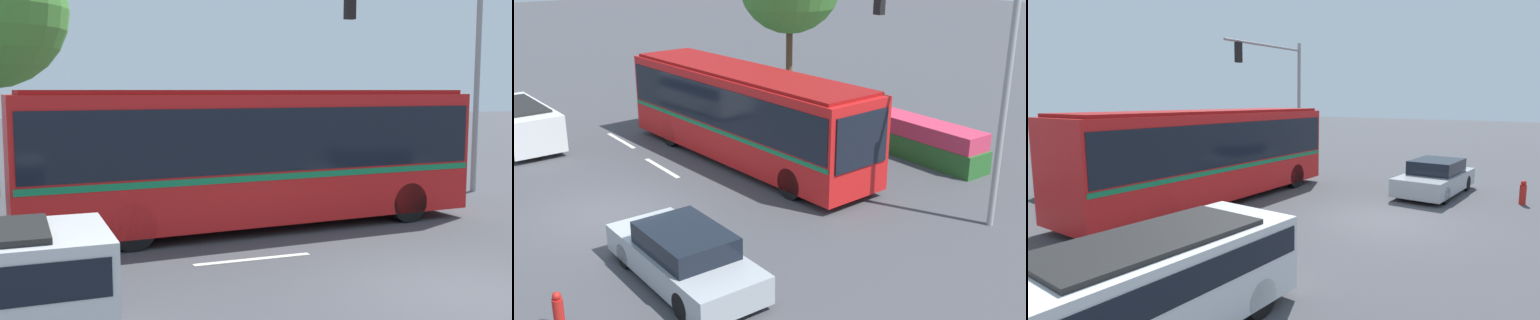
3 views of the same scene
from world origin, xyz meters
The scene contains 9 objects.
ground_plane centered at (0.00, 0.00, 0.00)m, with size 140.00×140.00×0.00m, color #444449.
city_bus centered at (-1.49, 5.84, 1.87)m, with size 11.19×3.17×3.30m.
sedan_foreground centered at (4.73, -0.13, 0.63)m, with size 4.59×1.85×1.34m.
suv_left_lane centered at (-8.08, -0.12, 0.96)m, with size 4.81×2.01×1.64m.
traffic_light_pole centered at (5.67, 8.23, 4.43)m, with size 5.64×0.24×6.69m.
flowering_hedge centered at (-0.14, 11.12, 0.69)m, with size 9.58×1.22×1.41m.
fire_hydrant centered at (4.91, -3.13, 0.41)m, with size 0.22×0.22×0.86m.
lane_stripe_near centered at (-6.38, 3.21, 0.01)m, with size 2.40×0.16×0.01m, color silver.
lane_stripe_mid centered at (-2.55, 3.02, 0.01)m, with size 2.40×0.16×0.01m, color silver.
Camera 2 is at (16.34, -6.27, 7.51)m, focal length 44.31 mm.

